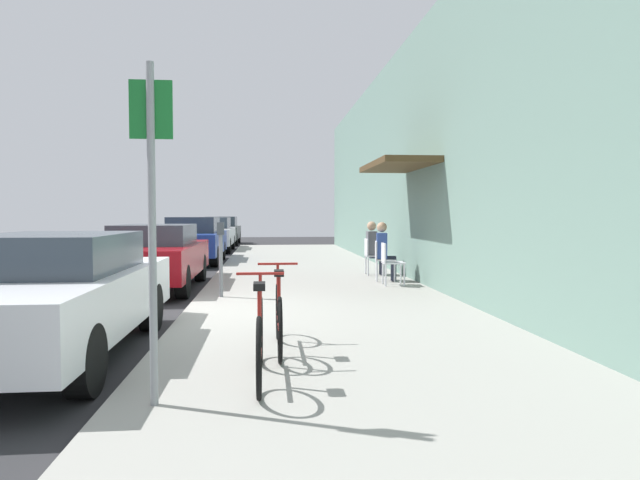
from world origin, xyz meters
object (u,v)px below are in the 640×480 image
(cafe_chair_0, at_px, (390,261))
(cafe_chair_1, at_px, (382,258))
(bicycle_1, at_px, (279,317))
(parked_car_3, at_px, (211,234))
(parked_car_2, at_px, (193,240))
(cafe_chair_2, at_px, (371,254))
(parked_car_1, at_px, (154,255))
(seated_patron_1, at_px, (384,249))
(parked_car_0, at_px, (51,293))
(seated_patron_2, at_px, (374,246))
(street_sign, at_px, (152,207))
(parked_car_4, at_px, (222,230))
(parking_meter, at_px, (221,254))
(bicycle_0, at_px, (260,339))

(cafe_chair_0, xyz_separation_m, cafe_chair_1, (0.00, 0.78, 0.00))
(bicycle_1, bearing_deg, parked_car_3, 97.91)
(cafe_chair_0, bearing_deg, parked_car_3, 111.08)
(parked_car_2, height_order, cafe_chair_2, parked_car_2)
(parked_car_1, bearing_deg, seated_patron_1, 0.76)
(parked_car_0, bearing_deg, seated_patron_2, 54.19)
(seated_patron_1, distance_m, seated_patron_2, 1.20)
(parked_car_0, bearing_deg, street_sign, -52.99)
(parked_car_1, xyz_separation_m, bicycle_1, (2.49, -5.95, -0.24))
(cafe_chair_1, distance_m, cafe_chair_2, 1.19)
(parked_car_0, height_order, cafe_chair_1, parked_car_0)
(parked_car_0, bearing_deg, parked_car_4, 90.00)
(cafe_chair_1, bearing_deg, parked_car_1, -179.12)
(parked_car_2, xyz_separation_m, parked_car_4, (0.00, 11.11, -0.02))
(parked_car_1, height_order, parking_meter, parking_meter)
(parked_car_4, height_order, cafe_chair_1, parked_car_4)
(parking_meter, relative_size, street_sign, 0.51)
(parked_car_3, height_order, bicycle_1, parked_car_3)
(cafe_chair_1, bearing_deg, bicycle_0, -110.05)
(parked_car_1, height_order, cafe_chair_2, parked_car_1)
(street_sign, bearing_deg, cafe_chair_0, 63.79)
(bicycle_0, height_order, seated_patron_2, seated_patron_2)
(cafe_chair_1, height_order, seated_patron_2, seated_patron_2)
(parked_car_1, bearing_deg, parked_car_4, 90.00)
(street_sign, distance_m, cafe_chair_1, 8.41)
(parked_car_4, xyz_separation_m, cafe_chair_2, (4.88, -16.08, -0.13))
(cafe_chair_2, bearing_deg, cafe_chair_1, -89.95)
(parked_car_3, distance_m, cafe_chair_1, 12.83)
(cafe_chair_1, relative_size, seated_patron_1, 0.67)
(parked_car_1, relative_size, seated_patron_2, 3.41)
(street_sign, bearing_deg, bicycle_1, 58.48)
(parking_meter, height_order, cafe_chair_1, parking_meter)
(parked_car_2, distance_m, cafe_chair_2, 6.96)
(bicycle_1, bearing_deg, parked_car_0, 171.31)
(parked_car_3, height_order, cafe_chair_0, parked_car_3)
(parked_car_0, distance_m, bicycle_0, 2.71)
(street_sign, xyz_separation_m, seated_patron_2, (3.44, 8.83, -0.82))
(parked_car_1, height_order, parked_car_4, parked_car_4)
(parked_car_1, relative_size, parking_meter, 3.33)
(seated_patron_1, bearing_deg, cafe_chair_0, -94.45)
(bicycle_0, height_order, seated_patron_1, seated_patron_1)
(cafe_chair_0, bearing_deg, seated_patron_2, 88.26)
(bicycle_1, relative_size, seated_patron_1, 1.33)
(parked_car_4, height_order, cafe_chair_0, parked_car_4)
(seated_patron_1, bearing_deg, street_sign, -114.24)
(parking_meter, relative_size, seated_patron_2, 1.02)
(parked_car_3, height_order, seated_patron_1, parked_car_3)
(parking_meter, height_order, cafe_chair_0, parking_meter)
(seated_patron_1, bearing_deg, parked_car_4, 105.94)
(parked_car_3, bearing_deg, parked_car_4, 90.00)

